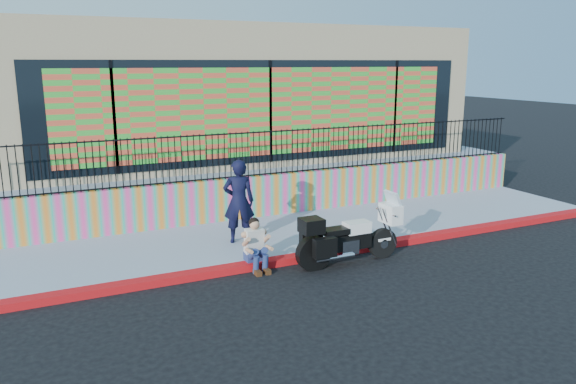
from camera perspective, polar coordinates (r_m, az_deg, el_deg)
ground at (r=12.72m, az=5.76°, el=-6.25°), size 90.00×90.00×0.00m
red_curb at (r=12.69m, az=5.77°, el=-5.94°), size 16.00×0.30×0.15m
sidewalk at (r=14.06m, az=2.31°, el=-3.98°), size 16.00×3.00×0.15m
mural_wall at (r=15.28m, az=-0.45°, el=-0.15°), size 16.00×0.20×1.10m
metal_fence at (r=15.06m, az=-0.46°, el=4.11°), size 15.80×0.04×1.20m
elevated_platform at (r=19.95m, az=-6.63°, el=2.67°), size 16.00×10.00×1.25m
storefront_building at (r=19.44m, az=-6.62°, el=10.19°), size 14.00×8.06×4.00m
police_motorcycle at (r=11.92m, az=6.06°, el=-4.46°), size 2.37×0.78×1.48m
police_officer at (r=12.76m, az=-5.02°, el=-0.95°), size 0.81×0.66×1.93m
seated_man at (r=11.57m, az=-3.18°, el=-5.83°), size 0.54×0.71×1.06m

